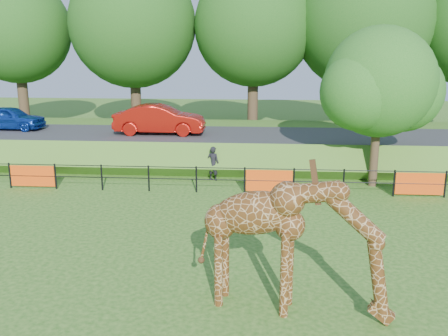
% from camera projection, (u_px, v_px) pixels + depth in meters
% --- Properties ---
extents(ground, '(90.00, 90.00, 0.00)m').
position_uv_depth(ground, '(156.00, 279.00, 12.98)').
color(ground, '#255916').
rests_on(ground, ground).
extents(giraffe, '(4.52, 1.78, 3.18)m').
position_uv_depth(giraffe, '(294.00, 246.00, 11.08)').
color(giraffe, '#502C10').
rests_on(giraffe, ground).
extents(perimeter_fence, '(28.07, 0.10, 1.10)m').
position_uv_depth(perimeter_fence, '(196.00, 179.00, 20.60)').
color(perimeter_fence, black).
rests_on(perimeter_fence, ground).
extents(embankment, '(40.00, 9.00, 1.30)m').
position_uv_depth(embankment, '(214.00, 143.00, 27.84)').
color(embankment, '#255916').
rests_on(embankment, ground).
extents(road, '(40.00, 5.00, 0.12)m').
position_uv_depth(road, '(211.00, 135.00, 26.21)').
color(road, '#29292B').
rests_on(road, embankment).
extents(car_blue, '(3.89, 1.78, 1.29)m').
position_uv_depth(car_blue, '(10.00, 118.00, 27.37)').
color(car_blue, '#1540AC').
rests_on(car_blue, road).
extents(car_red, '(4.67, 1.65, 1.54)m').
position_uv_depth(car_red, '(160.00, 119.00, 25.93)').
color(car_red, '#AA140C').
rests_on(car_red, road).
extents(visitor, '(0.66, 0.55, 1.55)m').
position_uv_depth(visitor, '(213.00, 163.00, 22.41)').
color(visitor, black).
rests_on(visitor, ground).
extents(tree_east, '(5.40, 4.71, 6.76)m').
position_uv_depth(tree_east, '(382.00, 86.00, 20.72)').
color(tree_east, '#382719').
rests_on(tree_east, ground).
extents(bg_tree_line, '(37.30, 8.80, 11.82)m').
position_uv_depth(bg_tree_line, '(252.00, 26.00, 32.43)').
color(bg_tree_line, '#382719').
rests_on(bg_tree_line, ground).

